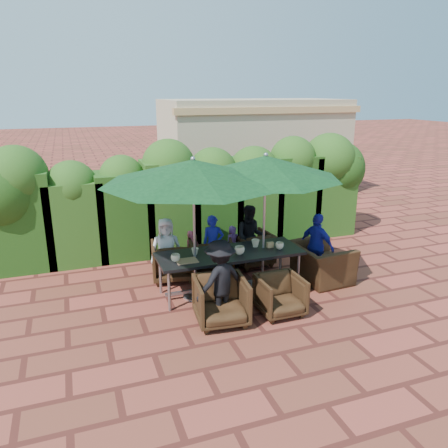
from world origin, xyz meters
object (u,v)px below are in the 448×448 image
object	(u,v)px
chair_far_mid	(213,254)
chair_end_right	(321,257)
dining_table	(230,256)
umbrella_right	(266,167)
chair_near_right	(280,293)
umbrella_left	(193,172)
chair_far_right	(252,247)
chair_near_left	(221,299)
chair_far_left	(173,259)

from	to	relation	value
chair_far_mid	chair_end_right	distance (m)	2.07
dining_table	umbrella_right	xyz separation A→B (m)	(0.65, 0.02, 1.54)
chair_near_right	dining_table	bearing A→B (deg)	114.50
umbrella_left	chair_near_right	xyz separation A→B (m)	(1.12, -1.04, -1.86)
chair_far_right	chair_end_right	bearing A→B (deg)	122.12
chair_near_right	chair_near_left	bearing A→B (deg)	176.34
chair_near_left	chair_near_right	world-z (taller)	chair_near_left
chair_far_right	chair_near_left	world-z (taller)	chair_near_left
umbrella_right	chair_end_right	bearing A→B (deg)	-6.33
umbrella_right	chair_near_right	xyz separation A→B (m)	(-0.17, -1.05, -1.86)
chair_far_mid	chair_near_left	world-z (taller)	chair_near_left
umbrella_left	chair_far_mid	bearing A→B (deg)	55.71
dining_table	chair_far_mid	world-z (taller)	chair_far_mid
umbrella_right	chair_far_right	xyz separation A→B (m)	(0.24, 1.05, -1.83)
dining_table	chair_near_left	distance (m)	1.14
umbrella_right	chair_near_right	distance (m)	2.14
chair_far_mid	chair_far_right	bearing A→B (deg)	-155.40
dining_table	chair_near_right	distance (m)	1.19
chair_far_left	chair_end_right	xyz separation A→B (m)	(2.61, -1.01, 0.07)
umbrella_left	chair_end_right	bearing A→B (deg)	-2.66
umbrella_left	chair_far_right	world-z (taller)	umbrella_left
chair_far_left	chair_end_right	size ratio (longest dim) A/B	0.74
chair_far_left	umbrella_left	bearing A→B (deg)	110.56
chair_near_right	chair_end_right	xyz separation A→B (m)	(1.30, 0.93, 0.12)
chair_far_mid	umbrella_left	bearing A→B (deg)	72.12
chair_far_right	dining_table	bearing A→B (deg)	44.93
umbrella_left	chair_far_mid	distance (m)	2.15
dining_table	chair_near_left	size ratio (longest dim) A/B	3.21
chair_near_left	chair_near_right	bearing A→B (deg)	2.30
dining_table	chair_near_right	bearing A→B (deg)	-65.20
dining_table	chair_near_left	world-z (taller)	chair_near_left
umbrella_right	chair_far_right	world-z (taller)	umbrella_right
chair_far_mid	chair_end_right	bearing A→B (deg)	166.09
dining_table	umbrella_left	bearing A→B (deg)	179.70
chair_near_left	chair_near_right	distance (m)	0.99
chair_far_mid	chair_near_right	distance (m)	2.03
dining_table	chair_end_right	size ratio (longest dim) A/B	2.37
dining_table	chair_far_right	distance (m)	1.42
chair_near_left	chair_end_right	bearing A→B (deg)	26.41
umbrella_left	chair_near_left	distance (m)	2.07
chair_far_right	chair_near_right	size ratio (longest dim) A/B	1.08
chair_far_mid	chair_far_right	size ratio (longest dim) A/B	1.00
chair_end_right	umbrella_left	bearing A→B (deg)	84.05
dining_table	chair_end_right	bearing A→B (deg)	-3.51
umbrella_left	chair_far_right	xyz separation A→B (m)	(1.53, 1.06, -1.83)
umbrella_left	chair_far_left	size ratio (longest dim) A/B	3.76
umbrella_right	chair_far_left	bearing A→B (deg)	148.99
umbrella_left	chair_far_right	bearing A→B (deg)	34.78
dining_table	chair_end_right	world-z (taller)	chair_end_right
umbrella_left	chair_end_right	distance (m)	2.99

